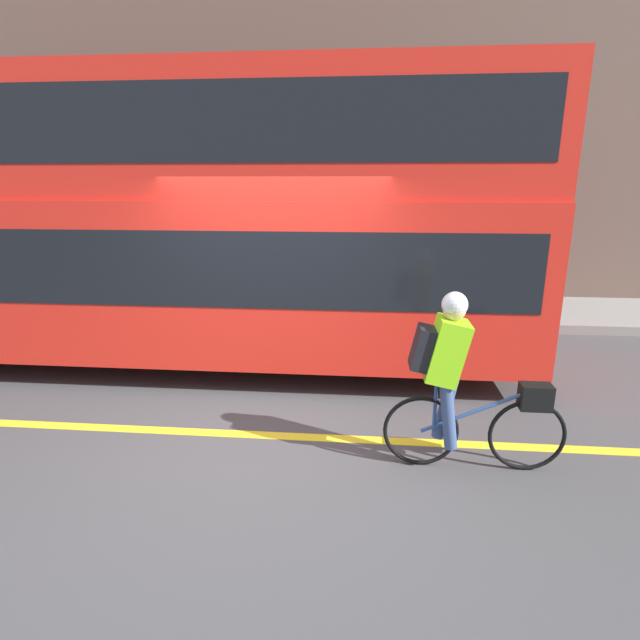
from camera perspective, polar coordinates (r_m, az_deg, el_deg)
The scene contains 7 objects.
ground_plane at distance 4.96m, azimuth -7.33°, elevation -14.17°, with size 80.00×80.00×0.00m, color #424244.
road_center_line at distance 5.15m, azimuth -6.78°, elevation -12.90°, with size 50.00×0.14×0.01m, color yellow.
sidewalk_curb at distance 9.68m, azimuth -0.82°, elevation 1.40°, with size 60.00×2.19×0.16m.
building_facade at distance 10.70m, azimuth -0.14°, elevation 22.44°, with size 60.00×0.30×7.45m.
bus at distance 7.33m, azimuth -20.84°, elevation 11.52°, with size 10.51×2.57×3.69m.
cyclist_on_bike at distance 4.41m, azimuth 15.51°, elevation -6.21°, with size 1.57×0.32×1.59m.
trash_bin at distance 9.43m, azimuth 1.61°, elevation 4.03°, with size 0.48×0.48×0.81m.
Camera 1 is at (1.01, -4.20, 2.46)m, focal length 28.00 mm.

